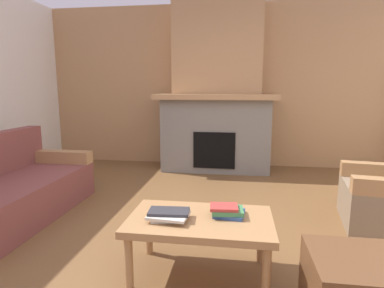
{
  "coord_description": "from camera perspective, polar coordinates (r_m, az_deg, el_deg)",
  "views": [
    {
      "loc": [
        0.35,
        -2.54,
        1.32
      ],
      "look_at": [
        -0.13,
        0.76,
        0.73
      ],
      "focal_mm": 29.66,
      "sensor_mm": 36.0,
      "label": 1
    }
  ],
  "objects": [
    {
      "name": "book_stack_near_edge",
      "position": [
        2.23,
        -4.33,
        -12.58
      ],
      "size": [
        0.29,
        0.22,
        0.06
      ],
      "color": "beige",
      "rests_on": "coffee_table"
    },
    {
      "name": "book_stack_center",
      "position": [
        2.29,
        6.38,
        -11.85
      ],
      "size": [
        0.25,
        0.22,
        0.08
      ],
      "color": "#335699",
      "rests_on": "coffee_table"
    },
    {
      "name": "ground",
      "position": [
        2.88,
        0.38,
        -17.25
      ],
      "size": [
        9.0,
        9.0,
        0.0
      ],
      "primitive_type": "plane",
      "color": "brown"
    },
    {
      "name": "fireplace",
      "position": [
        5.17,
        4.44,
        8.23
      ],
      "size": [
        1.9,
        0.82,
        2.7
      ],
      "color": "gray",
      "rests_on": "ground"
    },
    {
      "name": "coffee_table",
      "position": [
        2.28,
        1.46,
        -14.37
      ],
      "size": [
        1.0,
        0.6,
        0.43
      ],
      "color": "#A87A4C",
      "rests_on": "ground"
    },
    {
      "name": "wall_back_wood_panel",
      "position": [
        5.55,
        4.73,
        10.27
      ],
      "size": [
        6.0,
        0.12,
        2.7
      ],
      "primitive_type": "cube",
      "color": "tan",
      "rests_on": "ground"
    },
    {
      "name": "couch",
      "position": [
        3.74,
        -30.05,
        -7.44
      ],
      "size": [
        0.85,
        1.8,
        0.85
      ],
      "color": "brown",
      "rests_on": "ground"
    }
  ]
}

